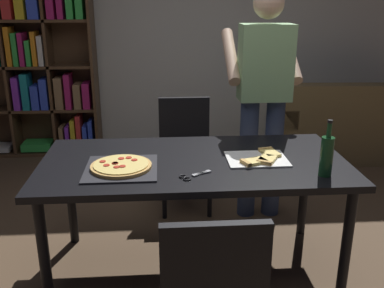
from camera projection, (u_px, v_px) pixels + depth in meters
name	position (u px, v px, depth m)	size (l,w,h in m)	color
ground_plane	(194.00, 266.00, 2.85)	(12.00, 12.00, 0.00)	brown
back_wall	(176.00, 23.00, 4.86)	(6.40, 0.10, 2.80)	silver
dining_table	(194.00, 171.00, 2.64)	(1.83, 0.91, 0.75)	black
chair_far_side	(185.00, 146.00, 3.58)	(0.42, 0.42, 0.90)	black
couch	(352.00, 129.00, 4.77)	(1.74, 0.94, 0.85)	brown
bookshelf	(31.00, 63.00, 4.66)	(1.40, 0.35, 1.95)	#513823
person_serving_pizza	(263.00, 93.00, 3.25)	(0.55, 0.54, 1.75)	#38476B
pepperoni_pizza_on_tray	(121.00, 167.00, 2.47)	(0.41, 0.41, 0.04)	#2D2D33
pizza_slices_on_towel	(259.00, 159.00, 2.60)	(0.36, 0.29, 0.03)	white
wine_bottle	(327.00, 155.00, 2.35)	(0.07, 0.07, 0.32)	#194723
kitchen_scissors	(191.00, 176.00, 2.36)	(0.19, 0.14, 0.01)	silver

